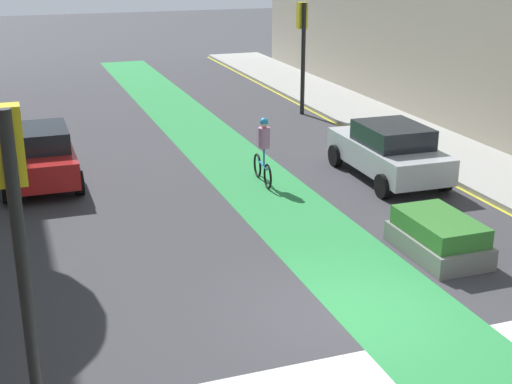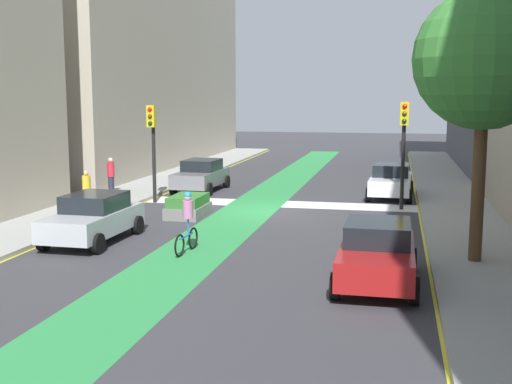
{
  "view_description": "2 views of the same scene",
  "coord_description": "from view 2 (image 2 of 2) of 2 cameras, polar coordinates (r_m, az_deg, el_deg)",
  "views": [
    {
      "loc": [
        -5.2,
        -9.94,
        6.21
      ],
      "look_at": [
        -0.25,
        4.06,
        1.02
      ],
      "focal_mm": 49.93,
      "sensor_mm": 36.0,
      "label": 1
    },
    {
      "loc": [
        -4.98,
        25.71,
        4.69
      ],
      "look_at": [
        -0.34,
        4.45,
        1.47
      ],
      "focal_mm": 45.31,
      "sensor_mm": 36.0,
      "label": 2
    }
  ],
  "objects": [
    {
      "name": "ground_plane",
      "position": [
        26.6,
        1.32,
        -1.75
      ],
      "size": [
        120.0,
        120.0,
        0.0
      ],
      "primitive_type": "plane",
      "color": "#38383D"
    },
    {
      "name": "pedestrian_sidewalk_right_a",
      "position": [
        31.5,
        -12.69,
        1.49
      ],
      "size": [
        0.34,
        0.34,
        1.68
      ],
      "color": "#262638",
      "rests_on": "sidewalk_right"
    },
    {
      "name": "curb_stripe_left",
      "position": [
        26.15,
        14.35,
        -2.18
      ],
      "size": [
        0.16,
        60.0,
        0.01
      ],
      "primitive_type": "cube",
      "color": "yellow",
      "rests_on": "ground_plane"
    },
    {
      "name": "cyclist_in_lane",
      "position": [
        19.65,
        -6.09,
        -2.55
      ],
      "size": [
        0.32,
        1.73,
        1.86
      ],
      "color": "black",
      "rests_on": "ground_plane"
    },
    {
      "name": "car_white_left_near",
      "position": [
        30.82,
        11.81,
        0.98
      ],
      "size": [
        2.15,
        4.26,
        1.57
      ],
      "color": "silver",
      "rests_on": "ground_plane"
    },
    {
      "name": "pedestrian_sidewalk_right_b",
      "position": [
        27.61,
        -14.73,
        0.28
      ],
      "size": [
        0.34,
        0.34,
        1.52
      ],
      "color": "#262638",
      "rests_on": "sidewalk_right"
    },
    {
      "name": "traffic_signal_near_right",
      "position": [
        28.82,
        -9.13,
        5.0
      ],
      "size": [
        0.35,
        0.52,
        4.32
      ],
      "color": "black",
      "rests_on": "ground_plane"
    },
    {
      "name": "curb_stripe_right",
      "position": [
        28.34,
        -10.68,
        -1.25
      ],
      "size": [
        0.16,
        60.0,
        0.01
      ],
      "primitive_type": "cube",
      "color": "yellow",
      "rests_on": "ground_plane"
    },
    {
      "name": "bike_lane_paint",
      "position": [
        26.8,
        -0.77,
        -1.66
      ],
      "size": [
        2.4,
        60.0,
        0.01
      ],
      "primitive_type": "cube",
      "color": "#2D8C47",
      "rests_on": "ground_plane"
    },
    {
      "name": "median_planter",
      "position": [
        25.61,
        -6.02,
        -1.27
      ],
      "size": [
        1.34,
        2.21,
        0.85
      ],
      "color": "slate",
      "rests_on": "ground_plane"
    },
    {
      "name": "traffic_signal_near_left",
      "position": [
        27.36,
        12.92,
        4.94
      ],
      "size": [
        0.35,
        0.52,
        4.48
      ],
      "color": "black",
      "rests_on": "ground_plane"
    },
    {
      "name": "sidewalk_right",
      "position": [
        28.95,
        -13.42,
        -1.0
      ],
      "size": [
        3.0,
        60.0,
        0.15
      ],
      "primitive_type": "cube",
      "color": "#9E9E99",
      "rests_on": "ground_plane"
    },
    {
      "name": "buildings_right_row",
      "position": [
        36.53,
        -17.22,
        13.62
      ],
      "size": [
        7.97,
        57.55,
        18.73
      ],
      "color": "#B2A893",
      "rests_on": "ground_plane"
    },
    {
      "name": "street_tree_near",
      "position": [
        18.68,
        19.53,
        10.92
      ],
      "size": [
        3.82,
        3.82,
        7.45
      ],
      "color": "brown",
      "rests_on": "sidewalk_left"
    },
    {
      "name": "sidewalk_left",
      "position": [
        26.24,
        17.63,
        -2.12
      ],
      "size": [
        3.0,
        60.0,
        0.15
      ],
      "primitive_type": "cube",
      "color": "#9E9E99",
      "rests_on": "ground_plane"
    },
    {
      "name": "car_red_left_far",
      "position": [
        16.59,
        10.65,
        -5.29
      ],
      "size": [
        2.04,
        4.21,
        1.57
      ],
      "color": "#A51919",
      "rests_on": "ground_plane"
    },
    {
      "name": "crosswalk_band",
      "position": [
        28.54,
        2.09,
        -1.05
      ],
      "size": [
        12.0,
        1.8,
        0.01
      ],
      "primitive_type": "cube",
      "color": "silver",
      "rests_on": "ground_plane"
    },
    {
      "name": "car_silver_right_far",
      "position": [
        21.64,
        -14.16,
        -2.2
      ],
      "size": [
        2.09,
        4.23,
        1.57
      ],
      "color": "#B2B7BF",
      "rests_on": "ground_plane"
    },
    {
      "name": "car_grey_right_near",
      "position": [
        32.47,
        -4.87,
        1.5
      ],
      "size": [
        2.13,
        4.26,
        1.57
      ],
      "color": "slate",
      "rests_on": "ground_plane"
    }
  ]
}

